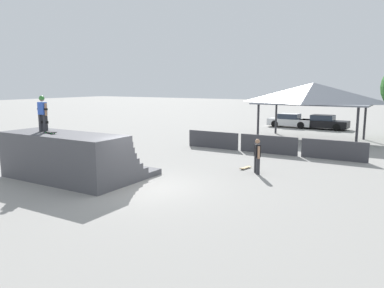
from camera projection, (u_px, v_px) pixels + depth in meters
ground_plane at (145, 188)px, 14.58m from camera, size 160.00×160.00×0.00m
quarter_pipe_ramp at (71, 158)px, 15.94m from camera, size 5.77×3.98×1.98m
skater_on_deck at (42, 111)px, 15.93m from camera, size 0.66×0.23×1.55m
skateboard_on_deck at (51, 132)px, 15.52m from camera, size 0.79×0.37×0.09m
bystander_walking at (257, 154)px, 16.79m from camera, size 0.45×0.58×1.58m
skateboard_on_ground at (245, 168)px, 17.86m from camera, size 0.33×0.79×0.09m
barrier_fence at (268, 145)px, 21.74m from camera, size 10.68×0.12×1.05m
pavilion_shelter at (313, 94)px, 26.71m from camera, size 7.79×4.75×4.10m
parked_car_white at (290, 121)px, 34.90m from camera, size 4.04×1.78×1.27m
parked_car_black at (324, 122)px, 33.39m from camera, size 4.23×1.82×1.27m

